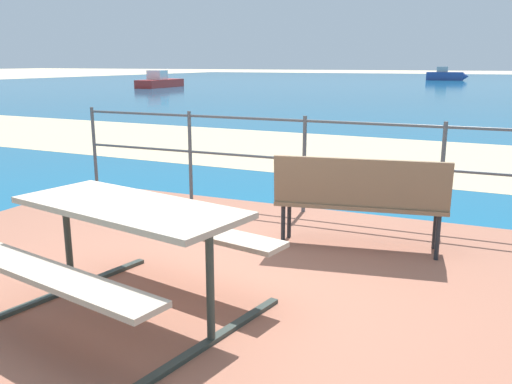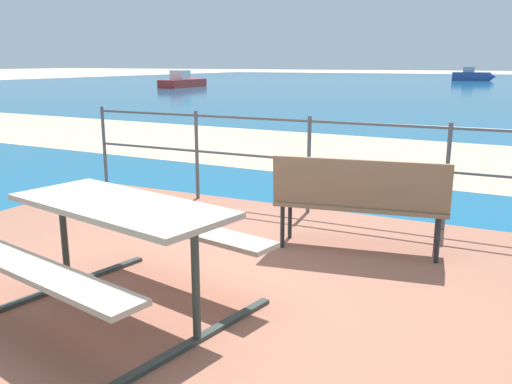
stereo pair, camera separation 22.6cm
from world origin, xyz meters
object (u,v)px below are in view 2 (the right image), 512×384
Objects in this scene: park_bench at (359,197)px; boat_mid at (183,82)px; boat_far at (472,76)px; picnic_table at (121,230)px.

boat_mid is at bearing -63.17° from park_bench.
park_bench is 34.90m from boat_mid.
park_bench is 0.40× the size of boat_far.
boat_far reaches higher than park_bench.
picnic_table is 35.81m from boat_mid.
park_bench is (1.10, 1.86, -0.07)m from picnic_table.
boat_mid reaches higher than park_bench.
park_bench is at bearing -87.62° from boat_far.
boat_mid is at bearing -127.34° from boat_far.
boat_mid is (-19.51, 30.03, -0.26)m from picnic_table.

